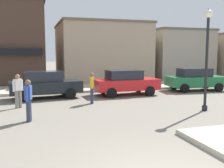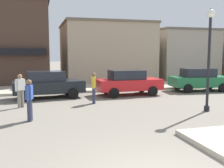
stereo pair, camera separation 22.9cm
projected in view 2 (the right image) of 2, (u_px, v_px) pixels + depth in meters
name	position (u px, v px, depth m)	size (l,w,h in m)	color
kerb_far	(73.00, 88.00, 18.97)	(80.00, 4.00, 0.15)	#B7AD99
lamp_post	(209.00, 45.00, 11.47)	(0.36, 0.36, 4.54)	black
parked_car_nearest	(48.00, 84.00, 15.24)	(4.15, 2.19, 1.56)	black
parked_car_second	(128.00, 82.00, 16.29)	(4.05, 1.98, 1.56)	red
parked_car_third	(199.00, 79.00, 18.06)	(4.17, 2.22, 1.56)	#1E6B3D
pedestrian_crossing_near	(20.00, 90.00, 12.50)	(0.49, 0.41, 1.61)	gray
pedestrian_crossing_far	(29.00, 99.00, 10.00)	(0.29, 0.56, 1.61)	#2D334C
pedestrian_kerb_side	(94.00, 87.00, 13.52)	(0.28, 0.56, 1.61)	#2D334C
building_storefront_left_near	(104.00, 52.00, 25.42)	(8.03, 8.08, 5.38)	tan
building_storefront_left_mid	(177.00, 55.00, 27.18)	(5.90, 6.99, 4.91)	#9E9384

